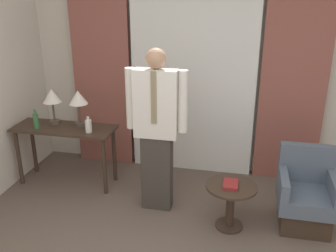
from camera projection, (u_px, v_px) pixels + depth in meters
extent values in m
cube|color=beige|center=(194.00, 69.00, 4.80)|extent=(10.00, 0.06, 2.70)
cube|color=white|center=(193.00, 76.00, 4.70)|extent=(1.58, 0.06, 2.58)
cube|color=brown|center=(102.00, 72.00, 4.94)|extent=(0.78, 0.06, 2.58)
cube|color=brown|center=(294.00, 81.00, 4.46)|extent=(0.78, 0.06, 2.58)
cube|color=#38281E|center=(64.00, 128.00, 4.54)|extent=(1.24, 0.46, 0.03)
cylinder|color=#38281E|center=(19.00, 158.00, 4.63)|extent=(0.05, 0.05, 0.72)
cylinder|color=#38281E|center=(104.00, 166.00, 4.41)|extent=(0.05, 0.05, 0.72)
cylinder|color=#38281E|center=(34.00, 147.00, 4.94)|extent=(0.05, 0.05, 0.72)
cylinder|color=#38281E|center=(114.00, 155.00, 4.72)|extent=(0.05, 0.05, 0.72)
cylinder|color=#4C4238|center=(55.00, 122.00, 4.65)|extent=(0.13, 0.13, 0.04)
cylinder|color=#4C4238|center=(54.00, 111.00, 4.60)|extent=(0.02, 0.02, 0.24)
cone|color=silver|center=(52.00, 96.00, 4.53)|extent=(0.23, 0.23, 0.16)
cylinder|color=#4C4238|center=(80.00, 124.00, 4.59)|extent=(0.13, 0.13, 0.04)
cylinder|color=#4C4238|center=(79.00, 113.00, 4.54)|extent=(0.02, 0.02, 0.24)
cone|color=silver|center=(78.00, 97.00, 4.47)|extent=(0.23, 0.23, 0.16)
cylinder|color=#336638|center=(36.00, 121.00, 4.47)|extent=(0.06, 0.06, 0.19)
cylinder|color=#336638|center=(35.00, 112.00, 4.42)|extent=(0.03, 0.03, 0.05)
cylinder|color=silver|center=(88.00, 126.00, 4.36)|extent=(0.08, 0.08, 0.15)
cylinder|color=silver|center=(88.00, 118.00, 4.32)|extent=(0.03, 0.03, 0.04)
cube|color=#38332D|center=(157.00, 172.00, 4.12)|extent=(0.33, 0.17, 0.86)
cube|color=silver|center=(156.00, 103.00, 3.84)|extent=(0.45, 0.20, 0.72)
cube|color=#847556|center=(154.00, 98.00, 3.71)|extent=(0.06, 0.01, 0.54)
cylinder|color=silver|center=(131.00, 99.00, 3.88)|extent=(0.10, 0.10, 0.65)
cylinder|color=silver|center=(183.00, 102.00, 3.77)|extent=(0.10, 0.10, 0.65)
sphere|color=tan|center=(156.00, 58.00, 3.68)|extent=(0.21, 0.21, 0.21)
cube|color=#38281E|center=(304.00, 215.00, 3.88)|extent=(0.48, 0.48, 0.25)
cube|color=#4C5666|center=(306.00, 198.00, 3.81)|extent=(0.56, 0.57, 0.16)
cube|color=#4C5666|center=(307.00, 163.00, 3.93)|extent=(0.56, 0.10, 0.41)
cube|color=#4C5666|center=(283.00, 181.00, 3.80)|extent=(0.08, 0.57, 0.18)
cube|color=#4C5666|center=(334.00, 186.00, 3.70)|extent=(0.08, 0.57, 0.18)
cylinder|color=#38281E|center=(229.00, 225.00, 3.91)|extent=(0.29, 0.29, 0.02)
cylinder|color=#38281E|center=(230.00, 207.00, 3.83)|extent=(0.08, 0.08, 0.46)
cylinder|color=#38281E|center=(231.00, 186.00, 3.74)|extent=(0.52, 0.52, 0.03)
cube|color=maroon|center=(231.00, 184.00, 3.72)|extent=(0.15, 0.21, 0.03)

